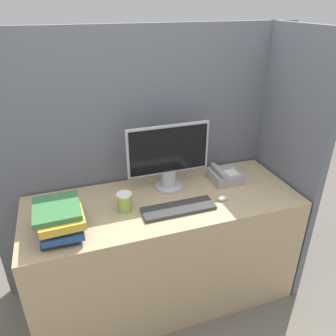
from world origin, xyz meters
TOP-DOWN VIEW (x-y plane):
  - ground_plane at (0.00, 0.00)m, footprint 12.00×12.00m
  - cubicle_panel_rear at (0.00, 0.66)m, footprint 2.03×0.04m
  - cubicle_panel_right at (0.85, 0.34)m, footprint 0.04×0.68m
  - desk at (0.00, 0.31)m, footprint 1.63×0.62m
  - monitor at (0.08, 0.44)m, footprint 0.51×0.17m
  - keyboard at (0.05, 0.19)m, footprint 0.42×0.13m
  - mouse at (0.33, 0.20)m, footprint 0.06×0.05m
  - coffee_cup at (-0.24, 0.28)m, footprint 0.09×0.09m
  - book_stack at (-0.59, 0.21)m, footprint 0.24×0.31m
  - desk_telephone at (0.45, 0.41)m, footprint 0.18×0.18m

SIDE VIEW (x-z plane):
  - ground_plane at x=0.00m, z-range 0.00..0.00m
  - desk at x=0.00m, z-range 0.00..0.77m
  - keyboard at x=0.05m, z-range 0.77..0.79m
  - mouse at x=0.33m, z-range 0.77..0.79m
  - desk_telephone at x=0.45m, z-range 0.75..0.85m
  - coffee_cup at x=-0.24m, z-range 0.77..0.88m
  - book_stack at x=-0.59m, z-range 0.77..0.92m
  - cubicle_panel_rear at x=0.00m, z-range 0.00..1.71m
  - cubicle_panel_right at x=0.85m, z-range 0.00..1.71m
  - monitor at x=0.08m, z-range 0.76..1.18m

